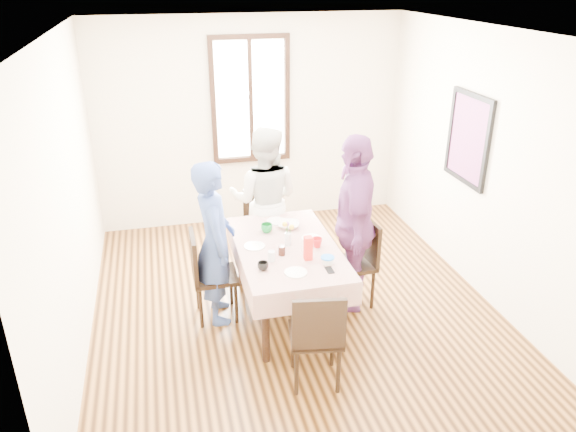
{
  "coord_description": "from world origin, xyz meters",
  "views": [
    {
      "loc": [
        -1.19,
        -4.69,
        3.17
      ],
      "look_at": [
        -0.1,
        -0.21,
        1.1
      ],
      "focal_mm": 34.28,
      "sensor_mm": 36.0,
      "label": 1
    }
  ],
  "objects_px": {
    "chair_near": "(316,335)",
    "person_right": "(352,224)",
    "chair_right": "(351,264)",
    "person_left": "(215,243)",
    "chair_far": "(266,231)",
    "chair_left": "(215,276)",
    "dining_table": "(287,281)",
    "person_far": "(266,201)"
  },
  "relations": [
    {
      "from": "person_left",
      "to": "person_far",
      "type": "bearing_deg",
      "value": -37.93
    },
    {
      "from": "person_far",
      "to": "person_left",
      "type": "bearing_deg",
      "value": 72.63
    },
    {
      "from": "dining_table",
      "to": "chair_right",
      "type": "height_order",
      "value": "chair_right"
    },
    {
      "from": "person_right",
      "to": "chair_far",
      "type": "bearing_deg",
      "value": -128.02
    },
    {
      "from": "chair_right",
      "to": "person_right",
      "type": "relative_size",
      "value": 0.5
    },
    {
      "from": "dining_table",
      "to": "person_right",
      "type": "bearing_deg",
      "value": 3.92
    },
    {
      "from": "chair_left",
      "to": "person_right",
      "type": "bearing_deg",
      "value": 86.08
    },
    {
      "from": "chair_far",
      "to": "person_right",
      "type": "bearing_deg",
      "value": 120.02
    },
    {
      "from": "person_far",
      "to": "person_right",
      "type": "xyz_separation_m",
      "value": [
        0.67,
        -0.94,
        0.07
      ]
    },
    {
      "from": "dining_table",
      "to": "chair_near",
      "type": "xyz_separation_m",
      "value": [
        -0.0,
        -1.0,
        0.08
      ]
    },
    {
      "from": "chair_right",
      "to": "person_right",
      "type": "xyz_separation_m",
      "value": [
        -0.02,
        0.0,
        0.45
      ]
    },
    {
      "from": "person_left",
      "to": "chair_far",
      "type": "bearing_deg",
      "value": -37.34
    },
    {
      "from": "chair_near",
      "to": "person_right",
      "type": "distance_m",
      "value": 1.32
    },
    {
      "from": "chair_far",
      "to": "person_far",
      "type": "relative_size",
      "value": 0.55
    },
    {
      "from": "chair_left",
      "to": "person_far",
      "type": "distance_m",
      "value": 1.15
    },
    {
      "from": "chair_near",
      "to": "chair_right",
      "type": "bearing_deg",
      "value": 66.51
    },
    {
      "from": "chair_left",
      "to": "person_right",
      "type": "xyz_separation_m",
      "value": [
        1.35,
        -0.09,
        0.45
      ]
    },
    {
      "from": "chair_right",
      "to": "person_left",
      "type": "xyz_separation_m",
      "value": [
        -1.35,
        0.09,
        0.36
      ]
    },
    {
      "from": "person_left",
      "to": "person_right",
      "type": "bearing_deg",
      "value": -93.74
    },
    {
      "from": "dining_table",
      "to": "chair_left",
      "type": "distance_m",
      "value": 0.7
    },
    {
      "from": "chair_far",
      "to": "chair_right",
      "type": "bearing_deg",
      "value": 120.75
    },
    {
      "from": "chair_right",
      "to": "person_right",
      "type": "distance_m",
      "value": 0.45
    },
    {
      "from": "chair_right",
      "to": "chair_near",
      "type": "xyz_separation_m",
      "value": [
        -0.68,
        -1.05,
        0.0
      ]
    },
    {
      "from": "chair_near",
      "to": "person_right",
      "type": "xyz_separation_m",
      "value": [
        0.67,
        1.05,
        0.45
      ]
    },
    {
      "from": "chair_right",
      "to": "chair_left",
      "type": "bearing_deg",
      "value": 81.72
    },
    {
      "from": "chair_near",
      "to": "person_left",
      "type": "distance_m",
      "value": 1.37
    },
    {
      "from": "chair_left",
      "to": "dining_table",
      "type": "bearing_deg",
      "value": 78.64
    },
    {
      "from": "person_far",
      "to": "person_right",
      "type": "bearing_deg",
      "value": 146.06
    },
    {
      "from": "chair_right",
      "to": "chair_far",
      "type": "xyz_separation_m",
      "value": [
        -0.68,
        0.96,
        0.0
      ]
    },
    {
      "from": "person_far",
      "to": "chair_near",
      "type": "bearing_deg",
      "value": 110.75
    },
    {
      "from": "chair_far",
      "to": "chair_near",
      "type": "height_order",
      "value": "same"
    },
    {
      "from": "chair_far",
      "to": "person_left",
      "type": "height_order",
      "value": "person_left"
    },
    {
      "from": "dining_table",
      "to": "chair_near",
      "type": "bearing_deg",
      "value": -90.0
    },
    {
      "from": "chair_near",
      "to": "person_right",
      "type": "height_order",
      "value": "person_right"
    },
    {
      "from": "chair_far",
      "to": "person_far",
      "type": "xyz_separation_m",
      "value": [
        0.0,
        -0.02,
        0.38
      ]
    },
    {
      "from": "chair_far",
      "to": "person_right",
      "type": "distance_m",
      "value": 1.25
    },
    {
      "from": "chair_near",
      "to": "person_right",
      "type": "relative_size",
      "value": 0.5
    },
    {
      "from": "dining_table",
      "to": "chair_far",
      "type": "bearing_deg",
      "value": 90.0
    },
    {
      "from": "chair_far",
      "to": "person_left",
      "type": "relative_size",
      "value": 0.56
    },
    {
      "from": "chair_right",
      "to": "dining_table",
      "type": "bearing_deg",
      "value": 89.35
    },
    {
      "from": "person_left",
      "to": "person_right",
      "type": "distance_m",
      "value": 1.34
    },
    {
      "from": "dining_table",
      "to": "chair_near",
      "type": "distance_m",
      "value": 1.01
    }
  ]
}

